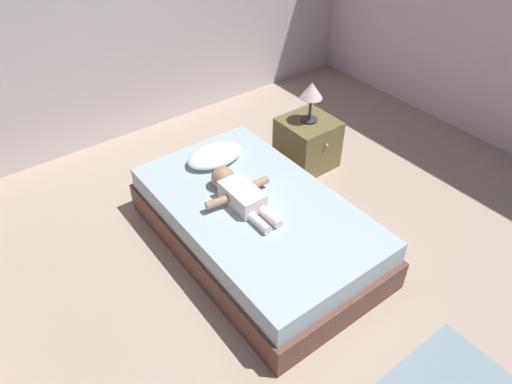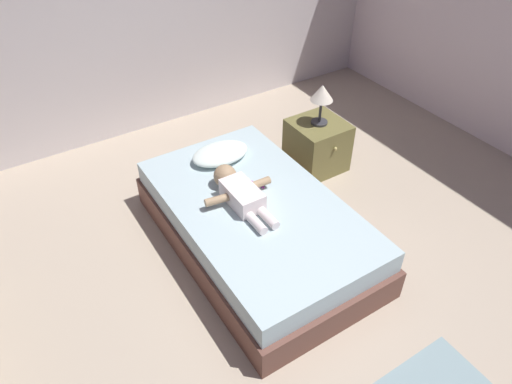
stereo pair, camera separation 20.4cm
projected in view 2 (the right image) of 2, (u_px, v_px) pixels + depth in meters
The scene contains 7 objects.
ground_plane at pixel (299, 352), 2.86m from camera, with size 8.00×8.00×0.00m, color #B6A48D.
bed at pixel (256, 225), 3.44m from camera, with size 1.11×1.89×0.41m.
pillow at pixel (220, 154), 3.69m from camera, with size 0.47×0.30×0.10m.
baby at pixel (238, 191), 3.29m from camera, with size 0.52×0.68×0.17m.
toothbrush at pixel (254, 183), 3.47m from camera, with size 0.07×0.16×0.02m.
nightstand at pixel (317, 145), 4.20m from camera, with size 0.45×0.48×0.45m.
lamp at pixel (322, 95), 3.89m from camera, with size 0.19×0.19×0.36m.
Camera 2 is at (-1.07, -1.21, 2.56)m, focal length 32.99 mm.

